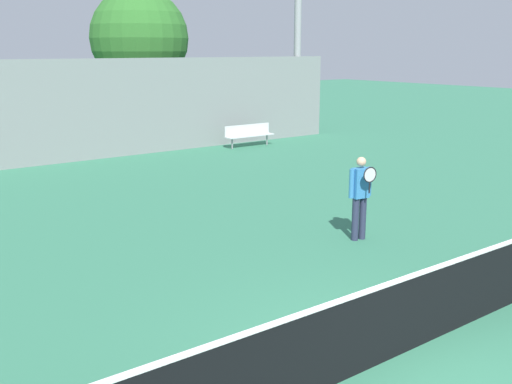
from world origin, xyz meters
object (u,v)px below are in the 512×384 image
object	(u,v)px
tennis_net	(383,323)
tennis_player	(360,194)
bench_courtside_near	(249,133)
tree_green_tall	(139,39)

from	to	relation	value
tennis_net	tennis_player	bearing A→B (deg)	46.69
tennis_player	bench_courtside_near	bearing A→B (deg)	72.69
tennis_net	tree_green_tall	xyz separation A→B (m)	(6.64, 19.56, 3.64)
tennis_player	bench_courtside_near	xyz separation A→B (m)	(5.22, 10.81, -0.41)
tennis_net	tree_green_tall	bearing A→B (deg)	71.25
bench_courtside_near	tree_green_tall	world-z (taller)	tree_green_tall
tennis_player	bench_courtside_near	size ratio (longest dim) A/B	0.80
bench_courtside_near	tree_green_tall	bearing A→B (deg)	110.48
bench_courtside_near	tennis_net	bearing A→B (deg)	-120.84
tennis_net	bench_courtside_near	world-z (taller)	tennis_net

